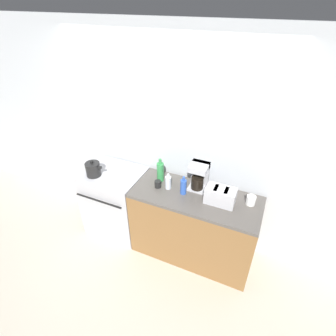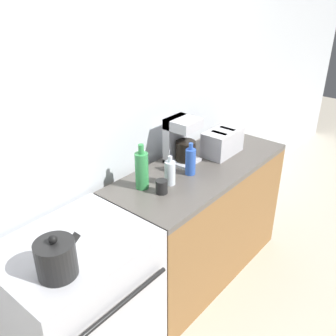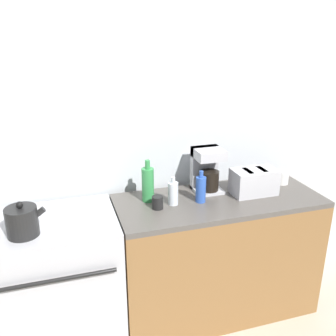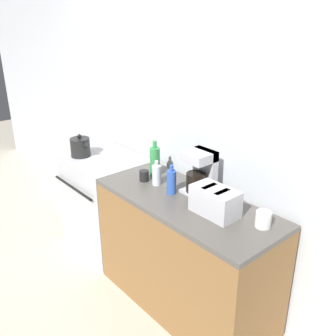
{
  "view_description": "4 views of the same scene",
  "coord_description": "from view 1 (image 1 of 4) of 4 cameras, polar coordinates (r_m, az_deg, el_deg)",
  "views": [
    {
      "loc": [
        1.14,
        -1.86,
        2.77
      ],
      "look_at": [
        0.14,
        0.38,
        1.13
      ],
      "focal_mm": 28.0,
      "sensor_mm": 36.0,
      "label": 1
    },
    {
      "loc": [
        -1.41,
        -1.01,
        2.09
      ],
      "look_at": [
        0.17,
        0.32,
        1.03
      ],
      "focal_mm": 40.0,
      "sensor_mm": 36.0,
      "label": 2
    },
    {
      "loc": [
        -0.53,
        -1.85,
        2.01
      ],
      "look_at": [
        0.16,
        0.37,
        1.16
      ],
      "focal_mm": 40.0,
      "sensor_mm": 36.0,
      "label": 3
    },
    {
      "loc": [
        2.2,
        -1.34,
        2.13
      ],
      "look_at": [
        0.24,
        0.37,
        1.06
      ],
      "focal_mm": 40.0,
      "sensor_mm": 36.0,
      "label": 4
    }
  ],
  "objects": [
    {
      "name": "ground_plane",
      "position": [
        3.52,
        -4.86,
        -18.31
      ],
      "size": [
        12.0,
        12.0,
        0.0
      ],
      "primitive_type": "plane",
      "color": "beige"
    },
    {
      "name": "counter_block",
      "position": [
        3.22,
        5.57,
        -12.38
      ],
      "size": [
        1.43,
        0.59,
        0.92
      ],
      "color": "brown",
      "rests_on": "ground_plane"
    },
    {
      "name": "coffee_maker",
      "position": [
        2.94,
        6.75,
        -1.6
      ],
      "size": [
        0.2,
        0.2,
        0.32
      ],
      "color": "#B7B7BC",
      "rests_on": "counter_block"
    },
    {
      "name": "wall_back",
      "position": [
        3.13,
        -0.29,
        5.67
      ],
      "size": [
        8.0,
        0.05,
        2.6
      ],
      "color": "silver",
      "rests_on": "ground_plane"
    },
    {
      "name": "bottle_green",
      "position": [
        3.06,
        -1.68,
        -0.79
      ],
      "size": [
        0.08,
        0.08,
        0.29
      ],
      "color": "#338C47",
      "rests_on": "counter_block"
    },
    {
      "name": "kettle",
      "position": [
        3.29,
        -15.97,
        -0.24
      ],
      "size": [
        0.22,
        0.18,
        0.21
      ],
      "color": "black",
      "rests_on": "stove"
    },
    {
      "name": "bottle_clear",
      "position": [
        2.95,
        0.04,
        -3.13
      ],
      "size": [
        0.07,
        0.07,
        0.19
      ],
      "color": "silver",
      "rests_on": "counter_block"
    },
    {
      "name": "cup_white",
      "position": [
        2.89,
        17.59,
        -6.7
      ],
      "size": [
        0.1,
        0.1,
        0.1
      ],
      "color": "white",
      "rests_on": "counter_block"
    },
    {
      "name": "stove",
      "position": [
        3.59,
        -11.28,
        -6.87
      ],
      "size": [
        0.75,
        0.64,
        0.92
      ],
      "color": "#B7B7BC",
      "rests_on": "ground_plane"
    },
    {
      "name": "cup_black",
      "position": [
        2.99,
        -2.24,
        -3.51
      ],
      "size": [
        0.07,
        0.07,
        0.08
      ],
      "color": "black",
      "rests_on": "counter_block"
    },
    {
      "name": "toaster",
      "position": [
        2.81,
        11.32,
        -5.92
      ],
      "size": [
        0.31,
        0.18,
        0.18
      ],
      "color": "#BCBCC1",
      "rests_on": "counter_block"
    },
    {
      "name": "bottle_blue",
      "position": [
        2.88,
        3.38,
        -4.05
      ],
      "size": [
        0.07,
        0.07,
        0.22
      ],
      "color": "#2D56B7",
      "rests_on": "counter_block"
    }
  ]
}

